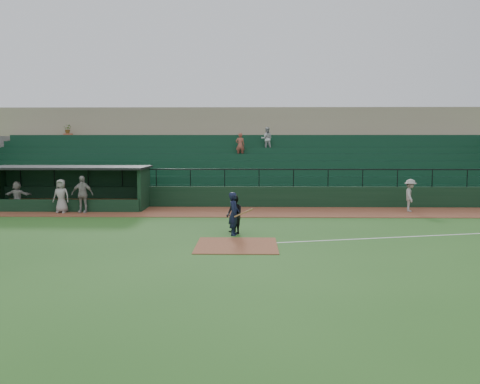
{
  "coord_description": "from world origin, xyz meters",
  "views": [
    {
      "loc": [
        0.52,
        -19.86,
        3.89
      ],
      "look_at": [
        0.0,
        5.0,
        1.4
      ],
      "focal_mm": 38.82,
      "sensor_mm": 36.0,
      "label": 1
    }
  ],
  "objects": [
    {
      "name": "dugout_player_a",
      "position": [
        -8.48,
        7.47,
        1.02
      ],
      "size": [
        1.17,
        0.5,
        1.98
      ],
      "primitive_type": "imported",
      "rotation": [
        0.0,
        0.0,
        -0.02
      ],
      "color": "#9E9893",
      "rests_on": "warning_track"
    },
    {
      "name": "foul_line",
      "position": [
        8.0,
        1.2,
        0.01
      ],
      "size": [
        17.49,
        4.44,
        0.01
      ],
      "primitive_type": "cube",
      "rotation": [
        0.0,
        0.0,
        0.24
      ],
      "color": "white",
      "rests_on": "ground"
    },
    {
      "name": "batter_at_plate",
      "position": [
        -0.17,
        1.18,
        0.89
      ],
      "size": [
        1.04,
        0.71,
        1.77
      ],
      "color": "black",
      "rests_on": "ground"
    },
    {
      "name": "dugout_player_c",
      "position": [
        -12.34,
        8.24,
        0.84
      ],
      "size": [
        1.54,
        0.58,
        1.62
      ],
      "primitive_type": "imported",
      "rotation": [
        0.0,
        0.0,
        3.07
      ],
      "color": "#ABA6A0",
      "rests_on": "warning_track"
    },
    {
      "name": "home_plate_dirt",
      "position": [
        0.0,
        -1.0,
        0.01
      ],
      "size": [
        3.0,
        3.0,
        0.03
      ],
      "primitive_type": "cube",
      "color": "brown",
      "rests_on": "ground"
    },
    {
      "name": "ground",
      "position": [
        0.0,
        0.0,
        0.0
      ],
      "size": [
        90.0,
        90.0,
        0.0
      ],
      "primitive_type": "plane",
      "color": "#24531B",
      "rests_on": "ground"
    },
    {
      "name": "umpire",
      "position": [
        -0.16,
        1.48,
        0.81
      ],
      "size": [
        0.92,
        0.99,
        1.62
      ],
      "primitive_type": "imported",
      "rotation": [
        0.0,
        0.0,
        -1.06
      ],
      "color": "black",
      "rests_on": "ground"
    },
    {
      "name": "stadium_structure",
      "position": [
        -0.0,
        16.46,
        2.3
      ],
      "size": [
        38.0,
        13.08,
        6.4
      ],
      "color": "black",
      "rests_on": "ground"
    },
    {
      "name": "dugout",
      "position": [
        -9.75,
        9.56,
        1.33
      ],
      "size": [
        8.9,
        3.2,
        2.42
      ],
      "color": "black",
      "rests_on": "ground"
    },
    {
      "name": "warning_track",
      "position": [
        0.0,
        8.0,
        0.01
      ],
      "size": [
        40.0,
        4.0,
        0.03
      ],
      "primitive_type": "cube",
      "color": "brown",
      "rests_on": "ground"
    },
    {
      "name": "runner",
      "position": [
        9.17,
        8.26,
        0.91
      ],
      "size": [
        0.9,
        1.26,
        1.77
      ],
      "primitive_type": "imported",
      "rotation": [
        0.0,
        0.0,
        1.34
      ],
      "color": "#9D9893",
      "rests_on": "warning_track"
    },
    {
      "name": "dugout_player_b",
      "position": [
        -9.59,
        7.39,
        0.93
      ],
      "size": [
        0.92,
        0.64,
        1.79
      ],
      "primitive_type": "imported",
      "rotation": [
        0.0,
        0.0,
        -0.09
      ],
      "color": "gray",
      "rests_on": "warning_track"
    }
  ]
}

